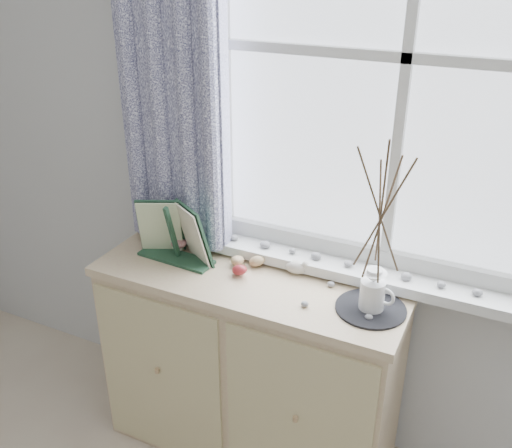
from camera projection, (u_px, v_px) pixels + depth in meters
name	position (u px, v px, depth m)	size (l,w,h in m)	color
sideboard	(250.00, 365.00, 2.33)	(1.20, 0.45, 0.85)	#C3B689
botanical_book	(170.00, 234.00, 2.18)	(0.36, 0.13, 0.25)	#1D3E2A
toadstool_cluster	(176.00, 233.00, 2.34)	(0.14, 0.15, 0.09)	silver
wooden_eggs	(243.00, 260.00, 2.20)	(0.16, 0.17, 0.06)	tan
songbird_figurine	(296.00, 267.00, 2.15)	(0.11, 0.05, 0.06)	silver
crocheted_doily	(371.00, 308.00, 1.94)	(0.24, 0.24, 0.01)	black
twig_pitcher	(381.00, 211.00, 1.78)	(0.28, 0.28, 0.64)	white
sideboard_pebbles	(326.00, 294.00, 2.02)	(0.33, 0.22, 0.02)	#9A9A9C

